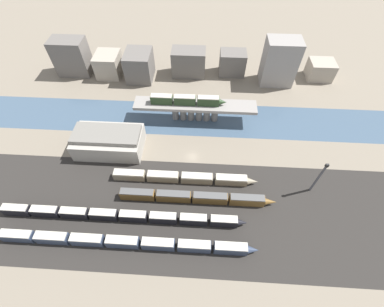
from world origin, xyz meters
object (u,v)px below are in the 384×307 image
object	(u,v)px
train_yard_mid	(122,216)
signal_tower	(318,178)
train_yard_near	(126,242)
warehouse_building	(109,141)
train_on_bridge	(187,100)
train_yard_far	(195,197)
train_yard_outer	(184,178)

from	to	relation	value
train_yard_mid	signal_tower	distance (m)	67.92
train_yard_near	warehouse_building	size ratio (longest dim) A/B	3.05
train_yard_near	warehouse_building	distance (m)	41.83
train_on_bridge	train_yard_near	world-z (taller)	train_on_bridge
train_yard_far	warehouse_building	size ratio (longest dim) A/B	2.06
train_yard_near	train_yard_outer	distance (m)	29.78
train_yard_far	signal_tower	world-z (taller)	signal_tower
train_on_bridge	train_yard_far	distance (m)	42.57
train_yard_near	train_yard_outer	xyz separation A→B (m)	(16.16, 25.02, -0.22)
train_yard_near	signal_tower	world-z (taller)	signal_tower
train_yard_near	train_yard_far	distance (m)	26.80
train_yard_outer	warehouse_building	bearing A→B (deg)	155.98
train_yard_far	train_yard_near	bearing A→B (deg)	-140.92
train_yard_mid	warehouse_building	world-z (taller)	warehouse_building
train_yard_near	signal_tower	size ratio (longest dim) A/B	5.10
train_yard_outer	signal_tower	size ratio (longest dim) A/B	3.37
train_yard_far	signal_tower	bearing A→B (deg)	9.12
train_yard_near	train_yard_mid	world-z (taller)	train_yard_near
train_yard_near	warehouse_building	world-z (taller)	warehouse_building
signal_tower	train_on_bridge	bearing A→B (deg)	143.81
train_yard_far	warehouse_building	bearing A→B (deg)	148.44
train_yard_near	train_yard_mid	distance (m)	9.40
train_on_bridge	signal_tower	size ratio (longest dim) A/B	2.03
warehouse_building	signal_tower	world-z (taller)	signal_tower
train_yard_mid	train_yard_far	world-z (taller)	train_yard_far
train_on_bridge	signal_tower	bearing A→B (deg)	-36.19
train_on_bridge	train_yard_outer	distance (m)	34.37
train_yard_outer	train_yard_mid	bearing A→B (deg)	-140.31
train_yard_near	train_yard_mid	bearing A→B (deg)	111.66
train_on_bridge	warehouse_building	distance (m)	36.46
train_yard_outer	warehouse_building	xyz separation A→B (m)	(-31.24, 13.92, 2.66)
train_yard_near	train_on_bridge	bearing A→B (deg)	75.33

